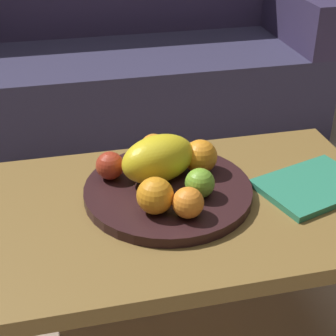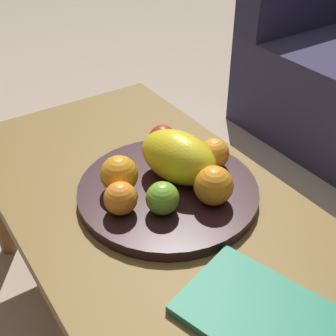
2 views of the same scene
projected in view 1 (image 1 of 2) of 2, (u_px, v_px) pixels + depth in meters
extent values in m
plane|color=tan|center=(166.00, 334.00, 1.41)|extent=(8.00, 8.00, 0.00)
cube|color=brown|center=(165.00, 212.00, 1.20)|extent=(1.04, 0.57, 0.04)
cylinder|color=olive|center=(299.00, 203.00, 1.61)|extent=(0.05, 0.05, 0.39)
cube|color=#312E49|center=(127.00, 92.00, 2.35)|extent=(1.70, 0.70, 0.40)
cube|color=#332949|center=(295.00, 13.00, 2.35)|extent=(0.14, 0.70, 0.22)
cylinder|color=black|center=(168.00, 191.00, 1.22)|extent=(0.39, 0.39, 0.03)
ellipsoid|color=yellow|center=(160.00, 159.00, 1.21)|extent=(0.21, 0.16, 0.11)
sphere|color=orange|center=(155.00, 196.00, 1.11)|extent=(0.08, 0.08, 0.08)
sphere|color=orange|center=(200.00, 156.00, 1.25)|extent=(0.08, 0.08, 0.08)
sphere|color=orange|center=(154.00, 148.00, 1.30)|extent=(0.07, 0.07, 0.07)
sphere|color=orange|center=(188.00, 203.00, 1.09)|extent=(0.07, 0.07, 0.07)
sphere|color=#A7321E|center=(110.00, 166.00, 1.23)|extent=(0.07, 0.07, 0.07)
sphere|color=#71AA2E|center=(200.00, 183.00, 1.16)|extent=(0.07, 0.07, 0.07)
ellipsoid|color=gold|center=(157.00, 164.00, 1.27)|extent=(0.15, 0.11, 0.03)
ellipsoid|color=yellow|center=(160.00, 160.00, 1.28)|extent=(0.15, 0.07, 0.03)
ellipsoid|color=yellow|center=(159.00, 160.00, 1.28)|extent=(0.15, 0.11, 0.03)
ellipsoid|color=yellow|center=(161.00, 152.00, 1.26)|extent=(0.15, 0.08, 0.03)
ellipsoid|color=yellow|center=(159.00, 156.00, 1.25)|extent=(0.15, 0.06, 0.03)
cube|color=#2D8262|center=(313.00, 186.00, 1.25)|extent=(0.29, 0.25, 0.02)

